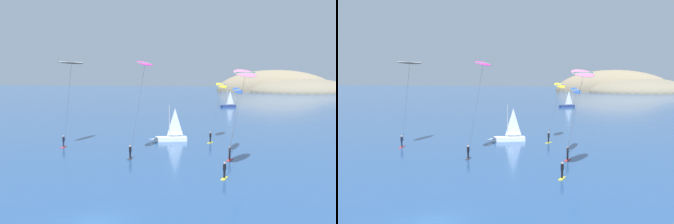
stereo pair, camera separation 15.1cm
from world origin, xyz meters
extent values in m
ellipsoid|color=#7A705B|center=(33.34, 215.16, 0.00)|extent=(58.76, 51.64, 16.11)
ellipsoid|color=#84755B|center=(21.06, 214.40, 0.00)|extent=(64.88, 25.57, 24.59)
cube|color=white|center=(-1.87, 36.71, 0.35)|extent=(5.00, 2.84, 0.70)
cone|color=white|center=(-4.15, 35.95, 0.35)|extent=(2.26, 1.31, 0.67)
cylinder|color=#B2B2B7|center=(-2.15, 36.62, 3.20)|extent=(0.12, 0.12, 5.00)
pyramid|color=white|center=(-1.30, 36.90, 3.03)|extent=(1.73, 0.64, 4.25)
cylinder|color=#A5A5AD|center=(-1.30, 36.90, 0.95)|extent=(1.73, 0.64, 0.08)
cube|color=navy|center=(2.52, 104.36, 0.35)|extent=(4.81, 3.74, 0.70)
cone|color=navy|center=(0.49, 103.08, 0.35)|extent=(2.18, 1.71, 0.67)
cylinder|color=#B2B2B7|center=(2.27, 104.20, 3.20)|extent=(0.12, 0.12, 5.00)
pyramid|color=white|center=(3.03, 104.68, 3.03)|extent=(1.57, 1.03, 4.25)
cylinder|color=#A5A5AD|center=(3.03, 104.68, 0.95)|extent=(1.57, 1.03, 0.08)
cube|color=yellow|center=(4.28, 36.34, 0.04)|extent=(0.93, 1.54, 0.08)
cylinder|color=black|center=(4.28, 36.34, 0.48)|extent=(0.22, 0.22, 0.80)
cube|color=black|center=(4.28, 36.34, 1.18)|extent=(0.27, 0.37, 0.60)
sphere|color=tan|center=(4.28, 36.34, 1.60)|extent=(0.22, 0.22, 0.22)
cylinder|color=black|center=(4.35, 36.68, 1.06)|extent=(0.55, 0.15, 0.04)
ellipsoid|color=yellow|center=(5.45, 41.91, 8.58)|extent=(2.28, 4.71, 1.04)
cylinder|color=#1432E0|center=(5.45, 41.91, 8.63)|extent=(1.03, 4.23, 0.16)
cylinder|color=#333338|center=(4.90, 39.30, 4.77)|extent=(1.12, 5.25, 7.44)
cube|color=#2D2D33|center=(-4.12, 22.31, 0.04)|extent=(0.48, 1.52, 0.08)
cylinder|color=black|center=(-4.12, 22.31, 0.48)|extent=(0.22, 0.22, 0.80)
cube|color=black|center=(-4.12, 22.31, 1.18)|extent=(0.23, 0.36, 0.60)
sphere|color=tan|center=(-4.12, 22.31, 1.60)|extent=(0.22, 0.22, 0.22)
cylinder|color=black|center=(-4.09, 22.66, 1.06)|extent=(0.55, 0.10, 0.04)
ellipsoid|color=#D62D9E|center=(-3.57, 27.54, 11.87)|extent=(1.98, 4.81, 0.80)
cylinder|color=#28D160|center=(-3.57, 27.54, 11.92)|extent=(0.63, 4.44, 0.16)
cylinder|color=#333338|center=(-3.83, 25.10, 6.41)|extent=(0.55, 4.90, 10.72)
cube|color=red|center=(-15.85, 28.14, 0.04)|extent=(0.49, 1.52, 0.08)
cylinder|color=#192338|center=(-15.85, 28.14, 0.48)|extent=(0.22, 0.22, 0.80)
cube|color=#192338|center=(-15.85, 28.14, 1.18)|extent=(0.24, 0.36, 0.60)
sphere|color=tan|center=(-15.85, 28.14, 1.60)|extent=(0.22, 0.22, 0.22)
cylinder|color=black|center=(-15.80, 28.49, 1.06)|extent=(0.55, 0.11, 0.04)
ellipsoid|color=black|center=(-15.51, 30.60, 12.10)|extent=(2.13, 6.33, 0.53)
cylinder|color=white|center=(-15.51, 30.60, 12.15)|extent=(0.96, 5.87, 0.16)
cylinder|color=#333338|center=(-15.66, 29.55, 6.53)|extent=(0.32, 2.13, 10.94)
cube|color=red|center=(7.97, 24.03, 0.04)|extent=(0.75, 1.55, 0.08)
cylinder|color=black|center=(7.97, 24.03, 0.48)|extent=(0.22, 0.22, 0.80)
cube|color=black|center=(7.97, 24.03, 1.18)|extent=(0.24, 0.36, 0.60)
sphere|color=#9E7051|center=(7.97, 24.03, 1.60)|extent=(0.22, 0.22, 0.22)
cylinder|color=black|center=(8.01, 24.38, 1.06)|extent=(0.55, 0.10, 0.04)
ellipsoid|color=blue|center=(8.61, 29.70, 8.28)|extent=(1.71, 6.08, 0.90)
cylinder|color=gold|center=(8.61, 29.70, 8.33)|extent=(0.80, 5.69, 0.16)
cylinder|color=#333338|center=(8.31, 27.04, 4.62)|extent=(0.63, 5.35, 7.14)
cube|color=yellow|center=(8.03, 14.88, 0.04)|extent=(0.66, 1.55, 0.08)
cylinder|color=black|center=(8.03, 14.88, 0.48)|extent=(0.22, 0.22, 0.80)
cube|color=black|center=(8.03, 14.88, 1.18)|extent=(0.30, 0.39, 0.60)
sphere|color=tan|center=(8.03, 14.88, 1.60)|extent=(0.22, 0.22, 0.22)
cylinder|color=black|center=(8.14, 15.21, 1.06)|extent=(0.53, 0.21, 0.04)
ellipsoid|color=pink|center=(9.82, 20.23, 10.57)|extent=(3.45, 6.43, 1.03)
cylinder|color=#14895B|center=(9.82, 20.23, 10.62)|extent=(2.05, 5.70, 0.16)
cylinder|color=#333338|center=(8.98, 17.72, 5.77)|extent=(1.72, 5.05, 9.42)
camera|label=1|loc=(11.04, -26.90, 10.62)|focal=45.00mm
camera|label=2|loc=(11.19, -26.87, 10.62)|focal=45.00mm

